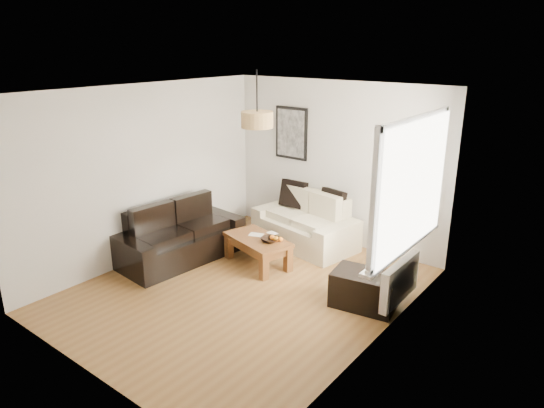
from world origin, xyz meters
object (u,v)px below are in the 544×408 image
Objects in this scene: coffee_table at (258,251)px; ottoman at (364,290)px; sofa_leather at (180,233)px; loveseat_cream at (305,221)px.

coffee_table is 1.32× the size of ottoman.
loveseat_cream is at bearing -31.13° from sofa_leather.
loveseat_cream is 1.60× the size of coffee_table.
loveseat_cream is 1.99m from sofa_leather.
coffee_table is 1.82m from ottoman.
sofa_leather reaches higher than coffee_table.
loveseat_cream reaches higher than sofa_leather.
sofa_leather is 1.21m from coffee_table.
loveseat_cream reaches higher than coffee_table.
sofa_leather is (-1.19, -1.60, -0.00)m from loveseat_cream.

